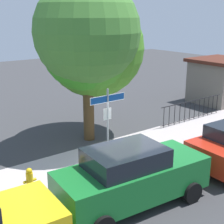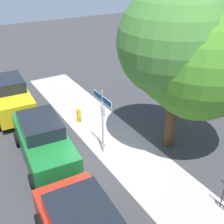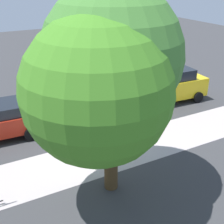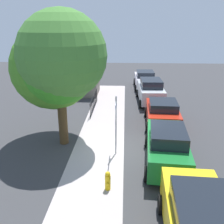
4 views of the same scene
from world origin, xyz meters
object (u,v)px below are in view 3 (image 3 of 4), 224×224
at_px(car_yellow, 170,85).
at_px(fire_hydrant, 158,124).
at_px(street_sign, 101,101).
at_px(car_green, 96,103).
at_px(shade_tree, 107,75).

bearing_deg(car_yellow, fire_hydrant, 47.55).
xyz_separation_m(street_sign, car_green, (-0.86, -2.33, -1.12)).
distance_m(street_sign, fire_hydrant, 3.35).
height_order(shade_tree, car_yellow, shade_tree).
bearing_deg(street_sign, car_green, -110.20).
bearing_deg(fire_hydrant, shade_tree, 33.37).
distance_m(shade_tree, car_yellow, 9.34).
height_order(car_yellow, car_green, car_yellow).
relative_size(street_sign, fire_hydrant, 3.78).
height_order(street_sign, car_green, street_sign).
relative_size(street_sign, car_green, 0.64).
distance_m(street_sign, car_green, 2.72).
relative_size(shade_tree, fire_hydrant, 8.78).
bearing_deg(fire_hydrant, car_green, -50.98).
distance_m(shade_tree, fire_hydrant, 6.24).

